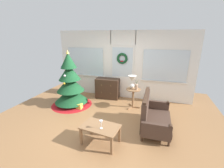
# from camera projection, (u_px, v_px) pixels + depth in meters

# --- Properties ---
(ground_plane) EXTENTS (6.76, 6.76, 0.00)m
(ground_plane) POSITION_uv_depth(u_px,v_px,m) (105.00, 123.00, 4.34)
(ground_plane) COLOR #996B42
(back_wall_with_door) EXTENTS (5.20, 0.19, 2.55)m
(back_wall_with_door) POSITION_uv_depth(u_px,v_px,m) (123.00, 65.00, 5.84)
(back_wall_with_door) COLOR white
(back_wall_with_door) RESTS_ON ground
(christmas_tree) EXTENTS (1.42, 1.42, 1.92)m
(christmas_tree) POSITION_uv_depth(u_px,v_px,m) (71.00, 87.00, 5.31)
(christmas_tree) COLOR #4C331E
(christmas_tree) RESTS_ON ground
(dresser_cabinet) EXTENTS (0.92, 0.47, 0.78)m
(dresser_cabinet) POSITION_uv_depth(u_px,v_px,m) (108.00, 88.00, 5.99)
(dresser_cabinet) COLOR #3D281C
(dresser_cabinet) RESTS_ON ground
(settee_sofa) EXTENTS (0.73, 1.36, 0.96)m
(settee_sofa) POSITION_uv_depth(u_px,v_px,m) (153.00, 115.00, 4.00)
(settee_sofa) COLOR #3D281C
(settee_sofa) RESTS_ON ground
(side_table) EXTENTS (0.50, 0.48, 0.67)m
(side_table) POSITION_uv_depth(u_px,v_px,m) (133.00, 94.00, 5.15)
(side_table) COLOR #8E6642
(side_table) RESTS_ON ground
(table_lamp) EXTENTS (0.28, 0.28, 0.44)m
(table_lamp) POSITION_uv_depth(u_px,v_px,m) (132.00, 80.00, 5.05)
(table_lamp) COLOR silver
(table_lamp) RESTS_ON side_table
(flower_vase) EXTENTS (0.11, 0.10, 0.35)m
(flower_vase) POSITION_uv_depth(u_px,v_px,m) (136.00, 86.00, 4.97)
(flower_vase) COLOR tan
(flower_vase) RESTS_ON side_table
(coffee_table) EXTENTS (0.90, 0.62, 0.44)m
(coffee_table) POSITION_uv_depth(u_px,v_px,m) (100.00, 129.00, 3.44)
(coffee_table) COLOR #8E6642
(coffee_table) RESTS_ON ground
(wine_glass) EXTENTS (0.08, 0.08, 0.20)m
(wine_glass) POSITION_uv_depth(u_px,v_px,m) (101.00, 123.00, 3.30)
(wine_glass) COLOR silver
(wine_glass) RESTS_ON coffee_table
(gift_box) EXTENTS (0.19, 0.17, 0.19)m
(gift_box) POSITION_uv_depth(u_px,v_px,m) (79.00, 106.00, 5.14)
(gift_box) COLOR #D8C64C
(gift_box) RESTS_ON ground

